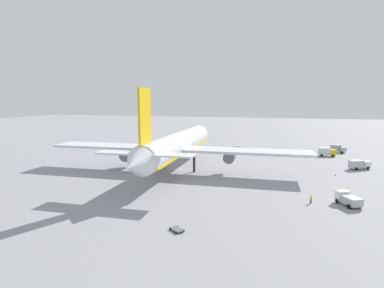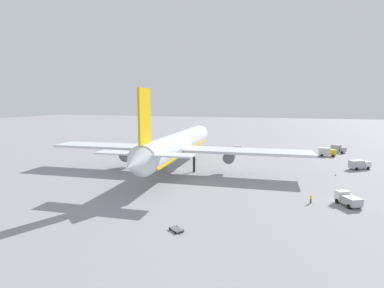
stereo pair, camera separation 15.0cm
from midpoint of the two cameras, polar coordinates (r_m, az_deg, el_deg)
ground_plane at (r=93.64m, az=-2.51°, el=-4.67°), size 600.00×600.00×0.00m
airliner at (r=91.20m, az=-2.84°, el=-0.19°), size 68.41×76.84×23.32m
service_truck_0 at (r=135.76m, az=25.49°, el=-0.77°), size 4.79×5.86×3.11m
service_truck_1 at (r=125.16m, az=23.72°, el=-1.33°), size 2.77×6.18×3.15m
service_truck_2 at (r=105.83m, az=28.64°, el=-3.33°), size 5.40×6.80×2.79m
service_truck_3 at (r=68.97m, az=27.02°, el=-9.11°), size 5.72×4.75×2.49m
service_van at (r=130.85m, az=8.50°, el=-0.65°), size 3.51×4.95×1.97m
baggage_cart_0 at (r=50.70m, az=-2.91°, el=-15.58°), size 2.56×2.81×0.40m
baggage_cart_1 at (r=127.50m, az=17.90°, el=-1.34°), size 2.40×3.12×1.22m
ground_worker_0 at (r=132.29m, az=22.96°, el=-1.18°), size 0.55×0.55×1.68m
ground_worker_1 at (r=118.73m, az=15.91°, el=-1.86°), size 0.53×0.53×1.60m
ground_worker_2 at (r=67.38m, az=21.23°, el=-9.53°), size 0.46×0.46×1.72m
traffic_cone_0 at (r=126.82m, az=-15.73°, el=-1.48°), size 0.36×0.36×0.55m
traffic_cone_1 at (r=128.12m, az=15.85°, el=-1.39°), size 0.36×0.36×0.55m
traffic_cone_2 at (r=94.16m, az=25.14°, el=-5.19°), size 0.36×0.36×0.55m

